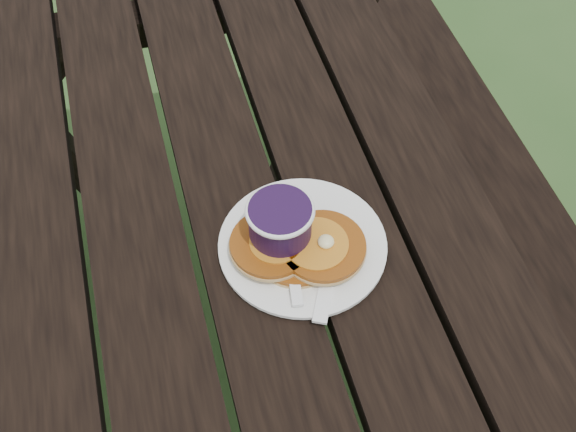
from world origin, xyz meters
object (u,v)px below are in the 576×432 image
object	(u,v)px
plate	(303,246)
pancake_stack	(299,247)
picnic_table	(255,359)
coffee_cup	(280,226)

from	to	relation	value
plate	pancake_stack	size ratio (longest dim) A/B	1.26
picnic_table	pancake_stack	distance (m)	0.42
picnic_table	plate	size ratio (longest dim) A/B	7.65
picnic_table	plate	bearing A→B (deg)	-22.61
plate	pancake_stack	xyz separation A→B (m)	(-0.01, -0.01, 0.02)
plate	picnic_table	bearing A→B (deg)	157.39
picnic_table	pancake_stack	xyz separation A→B (m)	(0.07, -0.05, 0.41)
plate	coffee_cup	size ratio (longest dim) A/B	2.46
plate	pancake_stack	world-z (taller)	pancake_stack
picnic_table	plate	world-z (taller)	plate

